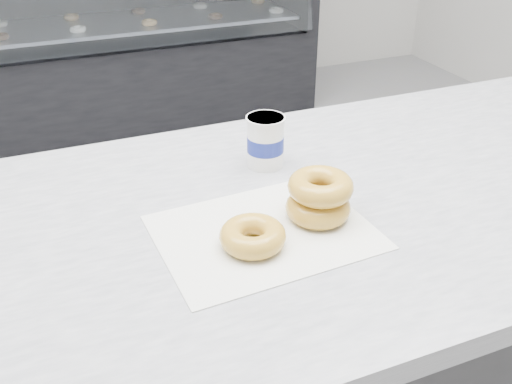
% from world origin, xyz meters
% --- Properties ---
extents(ground, '(5.00, 5.00, 0.00)m').
position_xyz_m(ground, '(0.00, 0.00, 0.00)').
color(ground, gray).
rests_on(ground, ground).
extents(counter, '(3.06, 0.76, 0.90)m').
position_xyz_m(counter, '(0.00, -0.60, 0.45)').
color(counter, '#333335').
rests_on(counter, ground).
extents(display_case, '(2.40, 0.74, 1.25)m').
position_xyz_m(display_case, '(0.00, 2.12, 0.49)').
color(display_case, black).
rests_on(display_case, ground).
extents(wax_paper, '(0.35, 0.28, 0.00)m').
position_xyz_m(wax_paper, '(-0.19, -0.66, 0.90)').
color(wax_paper, silver).
rests_on(wax_paper, counter).
extents(donut_single, '(0.11, 0.11, 0.04)m').
position_xyz_m(donut_single, '(-0.22, -0.69, 0.92)').
color(donut_single, gold).
rests_on(donut_single, wax_paper).
extents(donut_stack, '(0.11, 0.11, 0.08)m').
position_xyz_m(donut_stack, '(-0.08, -0.65, 0.94)').
color(donut_stack, gold).
rests_on(donut_stack, wax_paper).
extents(coffee_cup, '(0.09, 0.09, 0.10)m').
position_xyz_m(coffee_cup, '(-0.09, -0.45, 0.95)').
color(coffee_cup, white).
rests_on(coffee_cup, counter).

